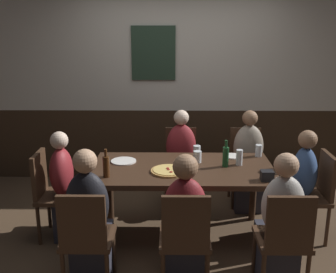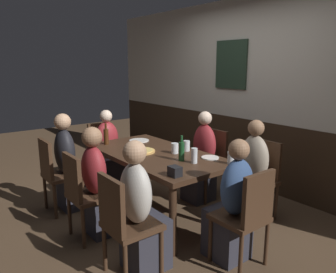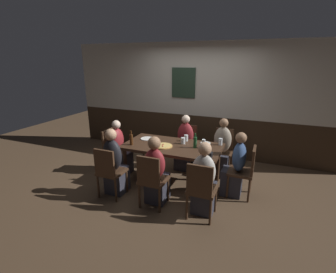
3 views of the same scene
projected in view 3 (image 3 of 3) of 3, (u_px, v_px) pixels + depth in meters
The scene contains 27 objects.
ground_plane at pixel (172, 182), 4.61m from camera, with size 12.00×12.00×0.00m, color #4C3826.
wall_back at pixel (198, 100), 5.67m from camera, with size 6.40×0.13×2.60m.
dining_table at pixel (172, 149), 4.41m from camera, with size 1.75×0.91×0.74m.
chair_right_near at pixel (201, 188), 3.41m from camera, with size 0.40×0.40×0.88m.
chair_right_far at pixel (223, 148), 4.95m from camera, with size 0.40×0.40×0.88m.
chair_head_west at pixel (113, 149), 4.92m from camera, with size 0.40×0.40×0.88m.
chair_mid_far at pixel (187, 143), 5.23m from camera, with size 0.40×0.40×0.88m.
chair_left_near at pixel (109, 170), 3.96m from camera, with size 0.40×0.40×0.88m.
chair_mid_near at pixel (152, 178), 3.69m from camera, with size 0.40×0.40×0.88m.
chair_head_east at pixel (245, 169), 4.00m from camera, with size 0.40×0.40×0.88m.
person_right_near at pixel (204, 184), 3.56m from camera, with size 0.34×0.37×1.14m.
person_right_far at pixel (221, 152), 4.82m from camera, with size 0.34×0.37×1.14m.
person_head_west at pixel (120, 152), 4.87m from camera, with size 0.37×0.34×1.09m.
person_mid_far at pixel (184, 147), 5.09m from camera, with size 0.34×0.37×1.14m.
person_left_near at pixel (115, 167), 4.11m from camera, with size 0.34×0.37×1.16m.
person_mid_near at pixel (156, 175), 3.84m from camera, with size 0.34×0.37×1.12m.
person_head_east at pixel (235, 169), 4.06m from camera, with size 0.37×0.34×1.11m.
pizza at pixel (163, 146), 4.32m from camera, with size 0.34×0.34×0.03m.
pint_glass_amber at pixel (186, 138), 4.60m from camera, with size 0.07×0.07×0.12m.
highball_clear at pixel (220, 142), 4.39m from camera, with size 0.07×0.07×0.12m.
pint_glass_stout at pixel (204, 144), 4.23m from camera, with size 0.06×0.06×0.15m.
tumbler_water at pixel (183, 141), 4.45m from camera, with size 0.08×0.08×0.12m.
beer_bottle_green at pixel (195, 142), 4.23m from camera, with size 0.06×0.06×0.26m.
beer_bottle_brown at pixel (131, 139), 4.38m from camera, with size 0.06×0.06×0.26m.
plate_white_large at pixel (147, 139), 4.73m from camera, with size 0.25×0.25×0.01m, color white.
plate_white_small at pixel (205, 143), 4.48m from camera, with size 0.18×0.18×0.01m, color white.
condiment_caddy at pixel (209, 155), 3.82m from camera, with size 0.11×0.09×0.09m, color black.
Camera 3 is at (1.48, -3.86, 2.21)m, focal length 26.06 mm.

